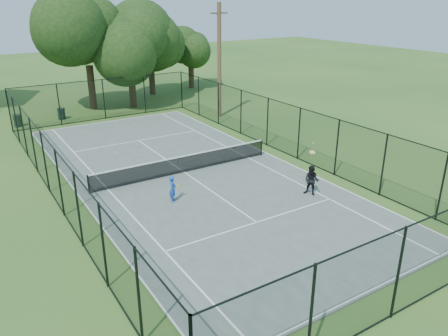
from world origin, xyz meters
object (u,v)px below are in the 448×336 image
tennis_net (184,163)px  player_black (311,180)px  trash_bin_left (18,121)px  player_blue (173,189)px  trash_bin_right (61,114)px  utility_pole (219,61)px

tennis_net → player_black: bearing=-56.4°
trash_bin_left → player_blue: bearing=-76.9°
tennis_net → player_blue: 3.45m
trash_bin_right → player_black: player_black is taller
player_blue → tennis_net: bearing=54.2°
trash_bin_left → player_black: (9.67, -19.78, 0.34)m
player_blue → player_black: bearing=-25.9°
tennis_net → trash_bin_right: tennis_net is taller
tennis_net → player_blue: bearing=-125.8°
player_blue → player_black: 6.36m
trash_bin_left → utility_pole: (13.65, -5.21, 3.78)m
tennis_net → trash_bin_right: 14.86m
trash_bin_right → utility_pole: utility_pole is taller
trash_bin_left → utility_pole: bearing=-20.9°
tennis_net → trash_bin_left: size_ratio=11.69×
utility_pole → trash_bin_left: bearing=159.1°
trash_bin_left → trash_bin_right: 3.13m
tennis_net → trash_bin_right: bearing=101.1°
utility_pole → player_black: (-3.98, -14.57, -3.43)m
trash_bin_left → player_blue: (3.95, -17.00, 0.24)m
tennis_net → player_black: (3.70, -5.57, 0.20)m
trash_bin_right → player_black: size_ratio=0.38×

